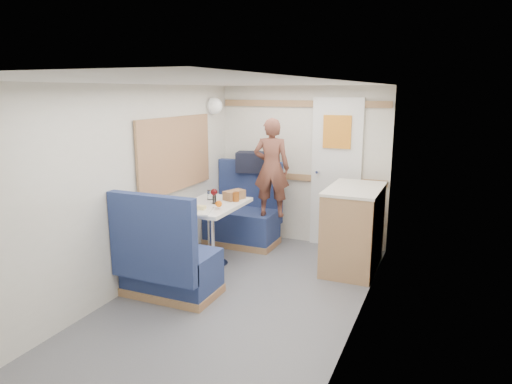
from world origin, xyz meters
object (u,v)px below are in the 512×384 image
at_px(galley_counter, 353,228).
at_px(beer_glass, 236,197).
at_px(cheese_block, 200,207).
at_px(dinette_table, 211,217).
at_px(duffel_bag, 258,162).
at_px(bench_far, 244,220).
at_px(tumbler_mid, 210,195).
at_px(dome_light, 214,106).
at_px(wine_glass, 214,193).
at_px(orange_fruit, 219,204).
at_px(person, 272,168).
at_px(bread_loaf, 234,195).
at_px(tray, 198,211).
at_px(tumbler_left, 181,206).
at_px(pepper_grinder, 214,198).
at_px(bench_near, 168,267).

xyz_separation_m(galley_counter, beer_glass, (-1.26, -0.34, 0.31)).
bearing_deg(cheese_block, dinette_table, 98.91).
bearing_deg(duffel_bag, galley_counter, -35.94).
bearing_deg(bench_far, cheese_block, -87.62).
relative_size(cheese_block, tumbler_mid, 1.03).
bearing_deg(dome_light, wine_glass, -62.98).
bearing_deg(orange_fruit, person, 73.79).
bearing_deg(dome_light, bread_loaf, -46.08).
height_order(tray, bread_loaf, bread_loaf).
xyz_separation_m(person, beer_glass, (-0.23, -0.51, -0.27)).
bearing_deg(tumbler_left, beer_glass, 58.36).
relative_size(tray, cheese_block, 3.14).
bearing_deg(wine_glass, cheese_block, -86.88).
distance_m(wine_glass, tumbler_left, 0.44).
height_order(person, pepper_grinder, person).
bearing_deg(person, galley_counter, 158.90).
height_order(orange_fruit, cheese_block, orange_fruit).
bearing_deg(dome_light, galley_counter, -9.18).
bearing_deg(bread_loaf, orange_fruit, -85.28).
xyz_separation_m(bench_far, tumbler_mid, (-0.10, -0.69, 0.47)).
distance_m(tumbler_mid, beer_glass, 0.32).
xyz_separation_m(bench_far, cheese_block, (0.05, -1.18, 0.46)).
distance_m(duffel_bag, bread_loaf, 0.87).
distance_m(tumbler_left, bread_loaf, 0.73).
distance_m(galley_counter, beer_glass, 1.34).
bearing_deg(tumbler_mid, tray, -74.20).
distance_m(orange_fruit, cheese_block, 0.21).
relative_size(dome_light, duffel_bag, 0.37).
bearing_deg(bench_far, tumbler_left, -96.72).
distance_m(person, orange_fruit, 0.95).
xyz_separation_m(tray, tumbler_left, (-0.19, -0.03, 0.04)).
bearing_deg(person, cheese_block, 57.21).
xyz_separation_m(duffel_bag, tumbler_left, (-0.23, -1.50, -0.26)).
bearing_deg(galley_counter, bench_far, 167.90).
bearing_deg(bread_loaf, bench_far, 104.43).
height_order(galley_counter, cheese_block, galley_counter).
bearing_deg(duffel_bag, bench_near, -106.02).
distance_m(cheese_block, pepper_grinder, 0.38).
bearing_deg(tray, tumbler_mid, 105.80).
xyz_separation_m(pepper_grinder, bread_loaf, (0.14, 0.22, -0.00)).
xyz_separation_m(dome_light, tray, (0.43, -1.20, -1.02)).
relative_size(cheese_block, beer_glass, 1.03).
distance_m(dome_light, tray, 1.63).
xyz_separation_m(galley_counter, person, (-1.03, 0.16, 0.57)).
bearing_deg(person, orange_fruit, 61.78).
bearing_deg(tumbler_mid, bench_near, -84.34).
distance_m(tray, tumbler_left, 0.20).
relative_size(cheese_block, bread_loaf, 0.45).
distance_m(bench_far, galley_counter, 1.51).
relative_size(bench_near, person, 0.89).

